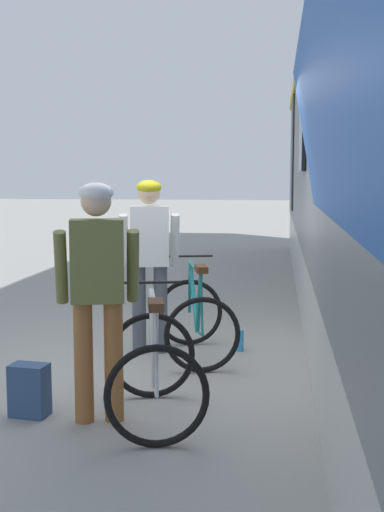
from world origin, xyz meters
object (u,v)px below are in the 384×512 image
(cyclist_near_in_olive, at_px, (97,281))
(bicycle_near_silver, at_px, (154,368))
(cyclist_far_in_white, at_px, (149,250))
(water_bottle_near_the_bikes, at_px, (240,340))
(bicycle_far_teal, at_px, (196,318))
(backpack_on_platform, at_px, (29,390))
(water_bottle_by_the_backpack, at_px, (40,394))

(cyclist_near_in_olive, bearing_deg, bicycle_near_silver, 7.20)
(cyclist_far_in_white, relative_size, water_bottle_near_the_bikes, 7.92)
(cyclist_near_in_olive, bearing_deg, bicycle_far_teal, 74.33)
(backpack_on_platform, bearing_deg, bicycle_near_silver, 8.73)
(cyclist_near_in_olive, xyz_separation_m, cyclist_far_in_white, (0.01, 1.95, 0.00))
(cyclist_near_in_olive, xyz_separation_m, water_bottle_near_the_bikes, (0.93, 2.11, -0.94))
(bicycle_far_teal, bearing_deg, cyclist_far_in_white, 162.30)
(cyclist_far_in_white, xyz_separation_m, bicycle_near_silver, (0.39, -1.90, -0.65))
(bicycle_near_silver, distance_m, bicycle_far_teal, 1.74)
(backpack_on_platform, bearing_deg, cyclist_far_in_white, 81.03)
(bicycle_near_silver, bearing_deg, bicycle_far_teal, 86.74)
(cyclist_near_in_olive, bearing_deg, water_bottle_near_the_bikes, 66.25)
(bicycle_far_teal, distance_m, water_bottle_near_the_bikes, 0.61)
(cyclist_near_in_olive, distance_m, backpack_on_platform, 1.02)
(cyclist_far_in_white, relative_size, bicycle_near_silver, 1.47)
(bicycle_far_teal, relative_size, water_bottle_near_the_bikes, 5.44)
(backpack_on_platform, xyz_separation_m, water_bottle_by_the_backpack, (-0.01, 0.23, -0.11))
(bicycle_near_silver, bearing_deg, backpack_on_platform, -178.64)
(bicycle_near_silver, height_order, bicycle_far_teal, same)
(backpack_on_platform, bearing_deg, water_bottle_near_the_bikes, 62.00)
(bicycle_far_teal, xyz_separation_m, backpack_on_platform, (-1.05, -1.76, -0.20))
(bicycle_far_teal, distance_m, water_bottle_by_the_backpack, 1.89)
(bicycle_near_silver, xyz_separation_m, water_bottle_by_the_backpack, (-0.96, 0.21, -0.31))
(cyclist_near_in_olive, height_order, bicycle_far_teal, cyclist_near_in_olive)
(bicycle_near_silver, relative_size, water_bottle_by_the_backpack, 6.55)
(cyclist_far_in_white, distance_m, backpack_on_platform, 2.17)
(backpack_on_platform, bearing_deg, bicycle_far_teal, 66.55)
(cyclist_near_in_olive, xyz_separation_m, bicycle_far_teal, (0.50, 1.79, -0.65))
(cyclist_far_in_white, xyz_separation_m, water_bottle_near_the_bikes, (0.92, 0.16, -0.94))
(cyclist_far_in_white, bearing_deg, backpack_on_platform, -106.33)
(cyclist_near_in_olive, distance_m, water_bottle_near_the_bikes, 2.49)
(backpack_on_platform, relative_size, water_bottle_by_the_backpack, 2.19)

